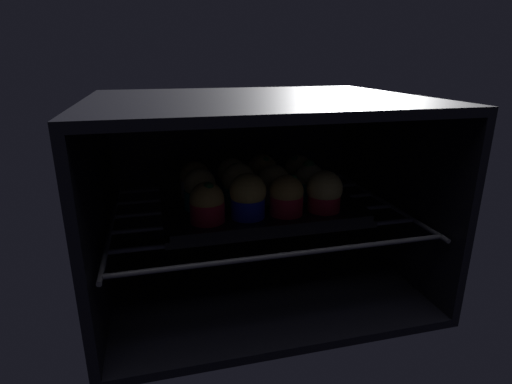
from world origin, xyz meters
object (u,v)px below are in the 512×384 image
(muffin_row0_col2, at_px, (286,196))
(muffin_row1_col1, at_px, (239,184))
(muffin_row0_col3, at_px, (324,192))
(muffin_row2_col1, at_px, (232,177))
(muffin_row1_col2, at_px, (273,185))
(muffin_row2_col0, at_px, (195,180))
(muffin_row2_col2, at_px, (262,173))
(muffin_row1_col3, at_px, (309,182))
(muffin_row0_col0, at_px, (207,204))
(muffin_row1_col0, at_px, (200,190))
(muffin_row0_col1, at_px, (248,196))
(muffin_row2_col3, at_px, (298,172))
(baking_tray, at_px, (256,205))

(muffin_row0_col2, xyz_separation_m, muffin_row1_col1, (-0.07, 0.08, 0.00))
(muffin_row0_col3, height_order, muffin_row2_col1, same)
(muffin_row0_col2, xyz_separation_m, muffin_row1_col2, (-0.00, 0.07, -0.00))
(muffin_row1_col1, relative_size, muffin_row2_col0, 1.12)
(muffin_row1_col2, relative_size, muffin_row2_col2, 0.94)
(muffin_row0_col2, xyz_separation_m, muffin_row1_col3, (0.07, 0.08, -0.00))
(muffin_row0_col3, xyz_separation_m, muffin_row1_col3, (-0.00, 0.08, -0.00))
(muffin_row1_col2, relative_size, muffin_row1_col3, 0.94)
(muffin_row2_col2, bearing_deg, muffin_row0_col0, -133.08)
(muffin_row0_col2, relative_size, muffin_row2_col1, 0.98)
(muffin_row1_col0, distance_m, muffin_row1_col1, 0.08)
(muffin_row0_col0, xyz_separation_m, muffin_row0_col1, (0.07, 0.00, 0.01))
(muffin_row2_col3, bearing_deg, muffin_row1_col1, -155.76)
(baking_tray, distance_m, muffin_row0_col3, 0.14)
(muffin_row0_col3, height_order, muffin_row2_col3, muffin_row0_col3)
(muffin_row0_col1, distance_m, muffin_row0_col2, 0.07)
(baking_tray, bearing_deg, muffin_row1_col0, -177.89)
(baking_tray, bearing_deg, muffin_row0_col0, -144.99)
(baking_tray, relative_size, muffin_row1_col3, 4.66)
(muffin_row0_col0, xyz_separation_m, muffin_row1_col2, (0.14, 0.07, 0.00))
(muffin_row0_col3, bearing_deg, muffin_row2_col2, 118.45)
(muffin_row0_col3, height_order, muffin_row1_col2, muffin_row0_col3)
(muffin_row1_col3, bearing_deg, muffin_row1_col2, -177.20)
(muffin_row0_col0, bearing_deg, muffin_row1_col3, 19.59)
(muffin_row1_col0, xyz_separation_m, muffin_row2_col1, (0.07, 0.07, -0.00))
(muffin_row1_col3, bearing_deg, muffin_row1_col1, 179.85)
(muffin_row1_col2, bearing_deg, muffin_row0_col1, -134.13)
(muffin_row2_col1, relative_size, muffin_row2_col3, 1.03)
(muffin_row0_col1, height_order, muffin_row2_col3, muffin_row0_col1)
(muffin_row0_col1, height_order, muffin_row0_col2, muffin_row0_col1)
(muffin_row0_col1, distance_m, muffin_row1_col3, 0.16)
(muffin_row0_col1, height_order, muffin_row2_col0, muffin_row0_col1)
(muffin_row0_col0, relative_size, muffin_row0_col2, 0.99)
(muffin_row1_col1, xyz_separation_m, muffin_row1_col3, (0.14, -0.00, -0.01))
(muffin_row0_col0, bearing_deg, muffin_row2_col3, 33.36)
(muffin_row0_col1, relative_size, muffin_row1_col1, 1.00)
(muffin_row1_col0, xyz_separation_m, muffin_row1_col3, (0.22, 0.01, -0.00))
(muffin_row0_col1, bearing_deg, muffin_row0_col3, -0.76)
(muffin_row0_col1, bearing_deg, muffin_row0_col2, -2.03)
(baking_tray, bearing_deg, muffin_row2_col2, 66.18)
(muffin_row2_col2, bearing_deg, muffin_row0_col1, -114.36)
(muffin_row2_col1, bearing_deg, muffin_row1_col0, -135.64)
(muffin_row2_col1, xyz_separation_m, muffin_row2_col2, (0.07, 0.00, 0.00))
(muffin_row0_col0, relative_size, muffin_row2_col2, 0.94)
(muffin_row2_col2, bearing_deg, muffin_row2_col1, -175.99)
(muffin_row1_col1, height_order, muffin_row2_col0, muffin_row1_col1)
(muffin_row1_col2, xyz_separation_m, muffin_row2_col1, (-0.07, 0.07, 0.00))
(muffin_row0_col3, xyz_separation_m, muffin_row1_col2, (-0.08, 0.07, -0.00))
(muffin_row0_col0, bearing_deg, muffin_row1_col1, 47.32)
(muffin_row1_col1, height_order, muffin_row2_col1, muffin_row1_col1)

